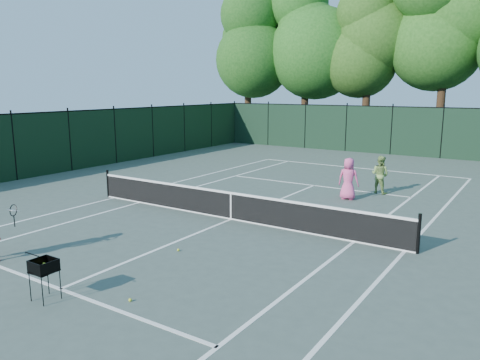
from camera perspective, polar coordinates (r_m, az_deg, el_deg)
The scene contains 21 objects.
ground at distance 15.18m, azimuth -1.10°, elevation -4.81°, with size 90.00×90.00×0.00m, color #425148.
sideline_doubles_left at distance 18.74m, azimuth -15.08°, elevation -2.10°, with size 0.10×23.77×0.01m, color white.
sideline_doubles_right at distance 13.03m, azimuth 19.44°, elevation -8.18°, with size 0.10×23.77×0.01m, color white.
sideline_singles_left at distance 17.76m, azimuth -12.13°, elevation -2.69°, with size 0.10×23.77×0.01m, color white.
sideline_singles_right at distance 13.39m, azimuth 13.71°, elevation -7.33°, with size 0.10×23.77×0.01m, color white.
baseline_far at distance 25.64m, azimuth 14.09°, elevation 1.45°, with size 10.97×0.10×0.01m, color white.
service_line_near at distance 10.83m, azimuth -21.08°, elevation -12.29°, with size 8.23×0.10×0.01m, color white.
service_line_far at distance 20.62m, azimuth 9.00°, elevation -0.66°, with size 8.23×0.10×0.01m, color white.
center_service_line at distance 15.18m, azimuth -1.10°, elevation -4.80°, with size 0.10×12.80×0.01m, color white.
tennis_net at distance 15.05m, azimuth -1.10°, elevation -3.07°, with size 11.69×0.09×1.06m.
fence_far at distance 31.26m, azimuth 17.98°, elevation 5.71°, with size 24.00×0.05×3.00m, color black.
fence_left at distance 23.71m, azimuth -25.84°, elevation 3.56°, with size 0.05×36.00×3.00m, color black.
tree_0 at distance 39.90m, azimuth 0.99°, elevation 16.89°, with size 6.40×6.40×13.14m.
tree_1 at distance 37.98m, azimuth 8.13°, elevation 17.88°, with size 6.80×6.80×13.98m.
tree_2 at distance 35.83m, azimuth 15.50°, elevation 16.46°, with size 6.00×6.00×12.40m.
tree_3 at distance 35.23m, azimuth 24.03°, elevation 18.12°, with size 7.00×7.00×14.45m.
player_pink at distance 18.17m, azimuth 13.08°, elevation 0.16°, with size 0.83×0.58×1.60m.
player_green at distance 19.58m, azimuth 16.70°, elevation 0.64°, with size 0.85×0.73×1.52m.
ball_hopper at distance 10.17m, azimuth -22.82°, elevation -9.67°, with size 0.48×0.48×0.85m.
loose_ball_near_cart at distance 9.84m, azimuth -13.24°, elevation -14.04°, with size 0.07×0.07×0.07m, color #C9D52B.
loose_ball_midcourt at distance 12.41m, azimuth -7.53°, elevation -8.45°, with size 0.07×0.07×0.07m, color #BFD02A.
Camera 1 is at (8.26, -12.03, 4.18)m, focal length 35.00 mm.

